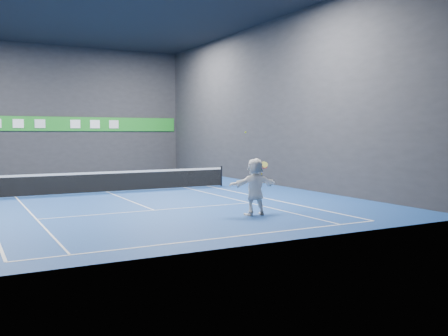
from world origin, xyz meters
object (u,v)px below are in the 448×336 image
tennis_net (108,181)px  tennis_racket (263,167)px  player (255,187)px  tennis_ball (246,132)px

tennis_net → tennis_racket: 9.57m
player → tennis_racket: player is taller
tennis_net → tennis_ball: bearing=-74.2°
player → tennis_ball: tennis_ball is taller
tennis_ball → tennis_net: size_ratio=0.01×
tennis_racket → tennis_ball: bearing=161.2°
player → tennis_racket: bearing=-170.8°
tennis_ball → tennis_racket: size_ratio=0.09×
tennis_ball → tennis_racket: (0.58, -0.20, -1.23)m
player → tennis_racket: (0.34, 0.05, 0.65)m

